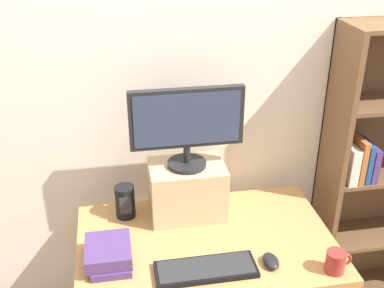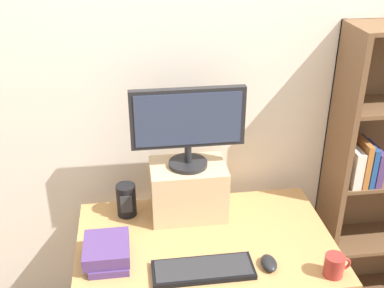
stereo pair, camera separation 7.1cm
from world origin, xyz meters
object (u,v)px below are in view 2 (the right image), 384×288
(riser_box, at_px, (188,189))
(coffee_mug, at_px, (335,265))
(desk, at_px, (205,256))
(keyboard, at_px, (203,270))
(computer_monitor, at_px, (188,123))
(desk_speaker, at_px, (126,200))
(book_stack, at_px, (107,252))
(computer_mouse, at_px, (269,263))

(riser_box, distance_m, coffee_mug, 0.74)
(desk, distance_m, coffee_mug, 0.58)
(keyboard, relative_size, coffee_mug, 3.75)
(computer_monitor, bearing_deg, desk, -77.84)
(desk, distance_m, desk_speaker, 0.46)
(riser_box, relative_size, coffee_mug, 3.16)
(computer_monitor, bearing_deg, book_stack, -141.51)
(book_stack, relative_size, coffee_mug, 1.98)
(riser_box, bearing_deg, computer_mouse, -56.86)
(desk, xyz_separation_m, computer_monitor, (-0.05, 0.22, 0.57))
(desk, relative_size, keyboard, 2.74)
(computer_mouse, xyz_separation_m, coffee_mug, (0.25, -0.08, 0.03))
(desk, relative_size, desk_speaker, 7.07)
(computer_mouse, bearing_deg, desk, 138.62)
(book_stack, height_order, coffee_mug, coffee_mug)
(computer_mouse, relative_size, coffee_mug, 0.93)
(keyboard, xyz_separation_m, desk_speaker, (-0.30, 0.45, 0.07))
(computer_monitor, distance_m, desk_speaker, 0.50)
(desk, relative_size, book_stack, 5.18)
(riser_box, relative_size, desk_speaker, 2.18)
(computer_monitor, relative_size, computer_mouse, 4.93)
(keyboard, height_order, computer_mouse, computer_mouse)
(book_stack, bearing_deg, computer_monitor, 38.49)
(desk, xyz_separation_m, computer_mouse, (0.23, -0.21, 0.11))
(coffee_mug, bearing_deg, keyboard, 170.60)
(computer_monitor, relative_size, book_stack, 2.33)
(computer_mouse, relative_size, book_stack, 0.47)
(book_stack, bearing_deg, computer_mouse, -10.89)
(computer_monitor, height_order, desk_speaker, computer_monitor)
(riser_box, bearing_deg, keyboard, -89.21)
(computer_monitor, relative_size, desk_speaker, 3.17)
(keyboard, xyz_separation_m, book_stack, (-0.39, 0.12, 0.03))
(riser_box, relative_size, book_stack, 1.60)
(riser_box, xyz_separation_m, coffee_mug, (0.53, -0.51, -0.08))
(riser_box, bearing_deg, coffee_mug, -44.22)
(desk, bearing_deg, keyboard, -101.88)
(keyboard, xyz_separation_m, coffee_mug, (0.52, -0.09, 0.04))
(coffee_mug, bearing_deg, riser_box, 135.78)
(computer_mouse, bearing_deg, desk_speaker, 141.68)
(computer_monitor, bearing_deg, computer_mouse, -56.77)
(desk_speaker, bearing_deg, desk, -36.08)
(computer_monitor, distance_m, computer_mouse, 0.69)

